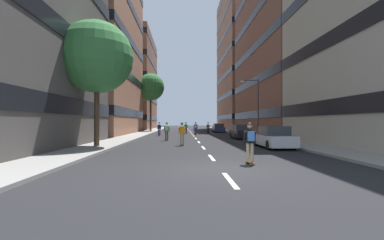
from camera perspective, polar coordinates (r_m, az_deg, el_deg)
name	(u,v)px	position (r m, az deg, el deg)	size (l,w,h in m)	color
ground_plane	(192,134)	(39.22, -0.02, -3.06)	(175.21, 175.21, 0.00)	black
sidewalk_left	(146,132)	(43.24, -10.11, -2.71)	(2.73, 80.30, 0.14)	gray
sidewalk_right	(235,132)	(43.75, 9.59, -2.68)	(2.73, 80.30, 0.14)	gray
lane_markings	(192,133)	(40.51, -0.09, -2.97)	(0.16, 67.20, 0.01)	silver
building_left_mid	(90,45)	(41.68, -21.63, 15.09)	(12.28, 20.20, 25.67)	#9E6B51
building_left_far	(128,83)	(66.17, -13.98, 7.97)	(12.28, 21.36, 22.69)	brown
building_right_mid	(291,38)	(43.12, 21.14, 16.57)	(12.28, 23.37, 28.59)	brown
building_right_far	(247,59)	(67.98, 12.12, 12.97)	(12.28, 23.43, 34.87)	#9E6B51
parked_car_near	(241,132)	(28.14, 10.88, -2.67)	(1.82, 4.40, 1.52)	black
parked_car_mid	(218,128)	(45.49, 5.85, -1.81)	(1.82, 4.40, 1.52)	navy
parked_car_far	(273,138)	(18.87, 17.54, -3.77)	(1.82, 4.40, 1.52)	silver
street_tree_near	(151,87)	(49.64, -9.13, 7.16)	(5.11, 5.11, 10.79)	#4C3823
street_tree_mid	(97,57)	(19.65, -20.30, 12.88)	(5.01, 5.01, 8.70)	#4C3823
streetlamp_right	(255,101)	(30.20, 13.77, 4.02)	(2.13, 0.30, 6.50)	#3F3F44
skater_0	(186,127)	(39.22, -1.36, -1.62)	(0.55, 0.91, 1.78)	brown
skater_1	(167,130)	(24.89, -5.62, -2.24)	(0.54, 0.91, 1.78)	brown
skater_2	(250,140)	(11.36, 12.71, -4.42)	(0.54, 0.90, 1.78)	brown
skater_3	(196,128)	(35.56, 0.80, -1.69)	(0.57, 0.92, 1.78)	brown
skater_4	(208,127)	(37.60, 3.58, -1.62)	(0.56, 0.92, 1.78)	brown
skater_5	(182,133)	(19.65, -2.22, -2.82)	(0.56, 0.92, 1.78)	brown
skater_6	(159,128)	(33.78, -7.27, -1.76)	(0.56, 0.92, 1.78)	brown
skater_7	(196,127)	(41.96, 0.81, -1.50)	(0.55, 0.92, 1.78)	brown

